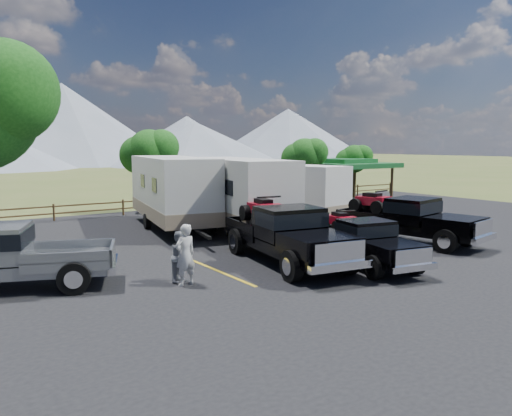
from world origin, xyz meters
TOP-DOWN VIEW (x-y plane):
  - ground at (0.00, 0.00)m, footprint 320.00×320.00m
  - asphalt_lot at (0.00, 3.00)m, footprint 44.00×34.00m
  - stall_lines at (0.00, 4.00)m, footprint 12.12×5.50m
  - tree_ne_a at (8.97, 17.01)m, footprint 3.11×2.92m
  - tree_ne_b at (14.98, 18.01)m, footprint 2.77×2.59m
  - tree_north at (-2.03, 19.02)m, footprint 3.46×3.24m
  - rail_fence at (2.00, 18.50)m, footprint 36.12×0.12m
  - pavilion at (13.00, 17.00)m, footprint 6.20×6.20m
  - rig_left at (-3.34, 3.25)m, footprint 3.30×7.17m
  - rig_center at (-1.26, 1.49)m, footprint 2.76×5.69m
  - rig_right at (3.40, 3.29)m, footprint 3.22×6.85m
  - trailer_left at (-3.52, 12.42)m, footprint 4.32×10.50m
  - trailer_center at (-1.36, 9.66)m, footprint 3.91×10.38m
  - trailer_right at (3.30, 11.60)m, footprint 3.47×9.05m
  - pickup_silver at (-12.26, 5.23)m, footprint 6.74×4.22m
  - person_a at (-7.67, 2.63)m, footprint 0.75×0.55m
  - person_b at (-7.60, 3.11)m, footprint 0.98×0.99m

SIDE VIEW (x-z plane):
  - ground at x=0.00m, z-range 0.00..0.00m
  - asphalt_lot at x=0.00m, z-range 0.00..0.04m
  - stall_lines at x=0.00m, z-range 0.04..0.05m
  - rail_fence at x=2.00m, z-range 0.11..1.11m
  - person_b at x=-7.60m, z-range 0.04..1.65m
  - rig_center at x=-1.26m, z-range 0.01..1.83m
  - person_a at x=-7.67m, z-range 0.04..1.94m
  - pickup_silver at x=-12.26m, z-range 0.08..2.01m
  - rig_right at x=3.40m, z-range 0.00..2.20m
  - rig_left at x=-3.34m, z-range 0.00..2.30m
  - trailer_right at x=3.30m, z-range 0.11..3.24m
  - trailer_center at x=-1.36m, z-range 0.12..3.71m
  - trailer_left at x=-3.52m, z-range 0.12..3.76m
  - pavilion at x=13.00m, z-range 1.18..4.40m
  - tree_ne_b at x=14.98m, z-range 0.99..5.26m
  - tree_ne_a at x=8.97m, z-range 1.10..5.86m
  - tree_north at x=-2.03m, z-range 1.21..6.46m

